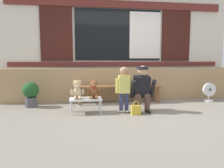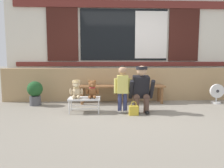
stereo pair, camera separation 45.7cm
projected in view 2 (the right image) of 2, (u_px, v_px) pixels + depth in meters
name	position (u px, v px, depth m)	size (l,w,h in m)	color
ground_plane	(133.00, 113.00, 4.25)	(60.00, 60.00, 0.00)	gray
brick_low_wall	(125.00, 84.00, 5.62)	(6.30, 0.25, 0.85)	tan
shop_facade	(124.00, 31.00, 5.96)	(6.43, 0.26, 3.77)	silver
wooden_bench_long	(122.00, 88.00, 5.26)	(2.10, 0.40, 0.44)	brown
small_display_bench	(84.00, 99.00, 4.33)	(0.64, 0.36, 0.30)	silver
teddy_bear_with_hat	(76.00, 89.00, 4.30)	(0.28, 0.27, 0.36)	#CCB289
teddy_bear_plain	(92.00, 90.00, 4.31)	(0.28, 0.26, 0.36)	brown
child_standing	(123.00, 84.00, 4.26)	(0.35, 0.18, 0.96)	navy
adult_crouching	(141.00, 89.00, 4.32)	(0.50, 0.49, 0.95)	brown
handbag_on_ground	(134.00, 110.00, 4.12)	(0.18, 0.11, 0.27)	gold
potted_plant	(35.00, 92.00, 4.99)	(0.36, 0.36, 0.57)	#4C4C51
floor_fan	(217.00, 94.00, 5.20)	(0.34, 0.24, 0.48)	silver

